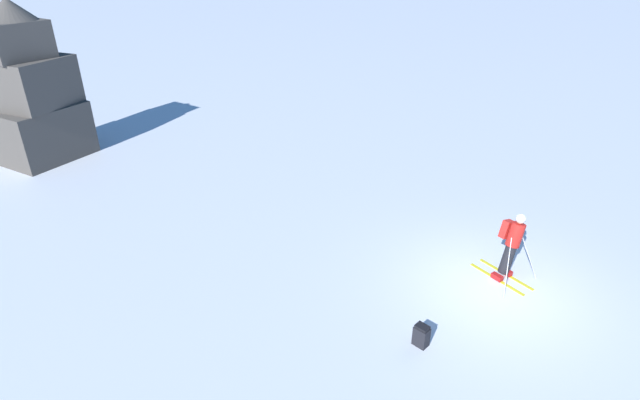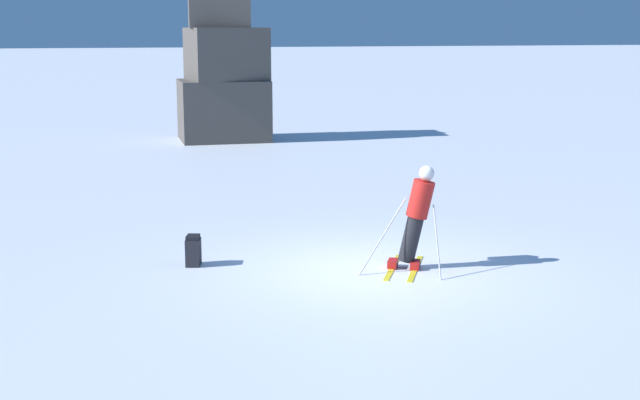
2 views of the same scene
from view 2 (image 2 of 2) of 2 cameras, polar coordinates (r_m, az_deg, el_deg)
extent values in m
plane|color=white|center=(14.10, 3.34, -4.52)|extent=(300.00, 300.00, 0.00)
cube|color=yellow|center=(14.28, 4.67, -4.31)|extent=(0.77, 1.45, 0.01)
cube|color=yellow|center=(14.24, 6.11, -4.38)|extent=(0.77, 1.45, 0.01)
cube|color=#B21919|center=(14.27, 4.67, -4.06)|extent=(0.25, 0.31, 0.12)
cube|color=#B21919|center=(14.23, 6.11, -4.13)|extent=(0.25, 0.31, 0.12)
cylinder|color=black|center=(14.13, 5.84, -2.48)|extent=(0.48, 0.41, 0.78)
cylinder|color=red|center=(13.98, 6.45, 0.06)|extent=(0.56, 0.50, 0.64)
sphere|color=tan|center=(13.91, 6.82, 1.61)|extent=(0.31, 0.30, 0.25)
sphere|color=silver|center=(13.90, 6.84, 1.71)|extent=(0.36, 0.34, 0.28)
cube|color=#AD231E|center=(14.23, 6.58, 0.37)|extent=(0.41, 0.32, 0.49)
cylinder|color=#B7B7BC|center=(13.87, 4.03, -2.34)|extent=(0.83, 0.19, 1.17)
cylinder|color=#B7B7BC|center=(13.79, 7.51, -2.68)|extent=(0.08, 0.55, 1.07)
cube|color=#4C4742|center=(30.27, -6.19, 5.74)|extent=(2.89, 2.46, 2.01)
cube|color=#4C4742|center=(30.08, -6.02, 9.28)|extent=(2.67, 2.46, 1.72)
cube|color=#4C4742|center=(30.19, -6.51, 12.11)|extent=(2.11, 2.02, 1.26)
cube|color=black|center=(14.45, -8.11, -3.33)|extent=(0.29, 0.35, 0.44)
cube|color=black|center=(14.39, -8.14, -2.36)|extent=(0.26, 0.31, 0.06)
camera|label=1|loc=(14.04, -44.69, 22.81)|focal=28.00mm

